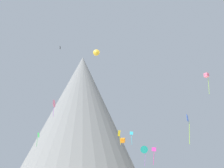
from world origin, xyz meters
TOP-DOWN VIEW (x-y plane):
  - rock_massif at (-10.61, 98.97)m, footprint 65.44×65.44m
  - kite_pink_mid at (-12.26, 42.06)m, footprint 0.78×2.24m
  - kite_orange_low at (6.72, 45.78)m, footprint 1.54×1.61m
  - kite_black_high at (-13.56, 53.75)m, footprint 0.17×0.77m
  - kite_gold_mid at (-0.29, 20.97)m, footprint 1.38×0.50m
  - kite_green_low at (-15.81, 42.49)m, footprint 0.72×1.04m
  - kite_blue_low at (16.53, 18.48)m, footprint 0.65×1.21m
  - kite_magenta_low at (10.42, 20.17)m, footprint 0.84×0.41m
  - kite_rainbow_mid at (25.68, 30.04)m, footprint 1.33×1.34m
  - kite_cyan_low at (7.56, 30.48)m, footprint 0.84×0.31m
  - kite_teal_low at (14.26, 56.70)m, footprint 2.39×0.70m
  - kite_yellow_low at (5.31, 37.89)m, footprint 0.75×0.51m

SIDE VIEW (x-z plane):
  - kite_magenta_low at x=10.42m, z-range 4.69..7.74m
  - kite_teal_low at x=14.26m, z-range 5.33..11.52m
  - kite_cyan_low at x=7.56m, z-range 8.79..11.73m
  - kite_orange_low at x=6.72m, z-range 9.63..11.12m
  - kite_yellow_low at x=5.31m, z-range 9.28..12.88m
  - kite_green_low at x=-15.81m, z-range 9.29..12.93m
  - kite_blue_low at x=16.53m, z-range 8.78..14.12m
  - kite_pink_mid at x=-12.26m, z-range 17.42..22.23m
  - kite_rainbow_mid at x=25.68m, z-range 21.60..26.89m
  - kite_gold_mid at x=-0.29m, z-range 25.19..26.55m
  - rock_massif at x=-10.61m, z-range -2.01..55.09m
  - kite_black_high at x=-13.56m, z-range 41.22..42.26m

